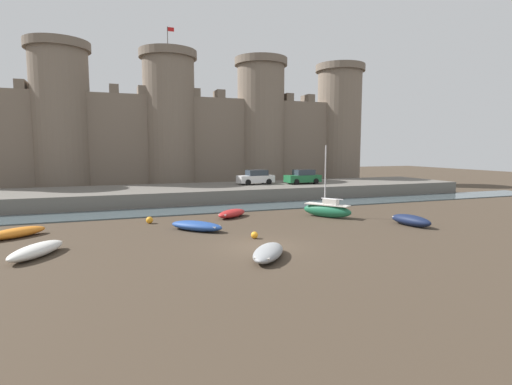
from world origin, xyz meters
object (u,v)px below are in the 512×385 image
Objects in this scene: rowboat_foreground_centre at (36,250)px; rowboat_foreground_left at (16,233)px; rowboat_midflat_right at (411,220)px; car_quay_centre_east at (303,177)px; mooring_buoy_mid_mud at (254,235)px; car_quay_centre_west at (256,177)px; rowboat_midflat_centre at (268,252)px; rowboat_near_channel_left at (197,226)px; sailboat_midflat_left at (327,209)px; rowboat_near_channel_right at (232,213)px; mooring_buoy_off_centre at (150,220)px.

rowboat_foreground_left is at bearing 109.59° from rowboat_foreground_centre.
car_quay_centre_east is (1.03, 18.80, 1.77)m from rowboat_midflat_right.
car_quay_centre_west reaches higher than mooring_buoy_mid_mud.
rowboat_midflat_right is at bearing 18.90° from rowboat_midflat_centre.
rowboat_near_channel_left is 0.65× the size of sailboat_midflat_left.
car_quay_centre_west reaches higher than rowboat_near_channel_left.
mooring_buoy_mid_mud is 21.41m from car_quay_centre_west.
rowboat_midflat_right is 1.05× the size of rowboat_near_channel_right.
rowboat_near_channel_left reaches higher than rowboat_near_channel_right.
car_quay_centre_east reaches higher than mooring_buoy_off_centre.
sailboat_midflat_left is at bearing -9.13° from mooring_buoy_off_centre.
car_quay_centre_east is at bearing 86.86° from rowboat_midflat_right.
sailboat_midflat_left is 1.36× the size of car_quay_centre_east.
rowboat_near_channel_left is at bearing 128.67° from mooring_buoy_mid_mud.
mooring_buoy_off_centre is at bearing 126.00° from rowboat_near_channel_left.
rowboat_foreground_centre is at bearing -165.61° from sailboat_midflat_left.
car_quay_centre_west is (19.24, 19.99, 1.83)m from rowboat_foreground_centre.
rowboat_near_channel_left is at bearing -171.93° from sailboat_midflat_left.
mooring_buoy_off_centre is (-4.63, 11.63, -0.08)m from rowboat_midflat_centre.
rowboat_midflat_right reaches higher than rowboat_foreground_centre.
mooring_buoy_off_centre is at bearing -176.54° from rowboat_near_channel_right.
sailboat_midflat_left is at bearing -87.93° from car_quay_centre_west.
rowboat_foreground_centre is 14.76m from rowboat_near_channel_right.
rowboat_foreground_left is at bearing -153.09° from car_quay_centre_east.
rowboat_near_channel_right reaches higher than rowboat_midflat_centre.
rowboat_near_channel_left is 8.16m from rowboat_midflat_centre.
mooring_buoy_mid_mud is (-0.87, -7.62, -0.12)m from rowboat_near_channel_right.
rowboat_foreground_centre is 9.57m from mooring_buoy_off_centre.
rowboat_near_channel_right is at bearing 160.27° from sailboat_midflat_left.
rowboat_midflat_right is 18.76m from mooring_buoy_off_centre.
mooring_buoy_off_centre is (-13.53, 2.17, -0.38)m from sailboat_midflat_left.
rowboat_foreground_centre reaches higher than rowboat_near_channel_right.
rowboat_midflat_centre is 7.27× the size of mooring_buoy_off_centre.
sailboat_midflat_left is at bearing -0.65° from rowboat_foreground_left.
car_quay_centre_west is at bearing 102.10° from rowboat_midflat_right.
rowboat_foreground_centre is at bearing -158.42° from rowboat_near_channel_left.
car_quay_centre_east is 5.47m from car_quay_centre_west.
rowboat_foreground_left is at bearing -166.67° from mooring_buoy_off_centre.
rowboat_near_channel_right reaches higher than rowboat_foreground_left.
rowboat_midflat_right reaches higher than mooring_buoy_mid_mud.
mooring_buoy_off_centre is 18.29m from car_quay_centre_west.
rowboat_foreground_centre reaches higher than rowboat_near_channel_left.
rowboat_foreground_left is 29.73m from car_quay_centre_east.
rowboat_foreground_centre is 0.92× the size of car_quay_centre_west.
car_quay_centre_west is at bearing 44.45° from mooring_buoy_off_centre.
rowboat_near_channel_left is at bearing -132.03° from rowboat_near_channel_right.
rowboat_midflat_centre is 8.57× the size of mooring_buoy_mid_mud.
rowboat_midflat_centre is at bearing -120.60° from car_quay_centre_east.
rowboat_midflat_right is 13.37m from rowboat_midflat_centre.
rowboat_foreground_centre is at bearing -133.90° from car_quay_centre_west.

